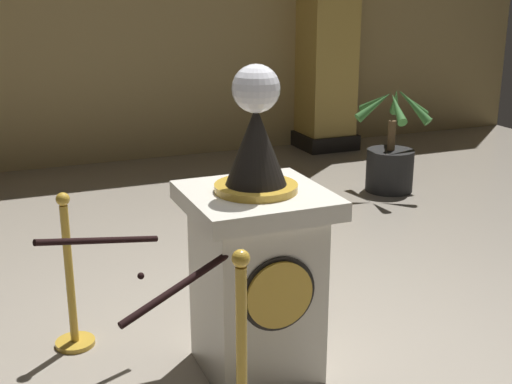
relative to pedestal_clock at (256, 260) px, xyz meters
name	(u,v)px	position (x,y,z in m)	size (l,w,h in m)	color
ground_plane	(296,343)	(0.34, 0.17, -0.68)	(11.76, 11.76, 0.00)	#9E9384
pedestal_clock	(256,260)	(0.00, 0.00, 0.00)	(0.75, 0.75, 1.74)	silver
stanchion_near	(71,295)	(-0.93, 0.67, -0.34)	(0.24, 0.24, 0.98)	gold
velvet_rope	(140,260)	(-0.65, -0.03, 0.11)	(0.99, 1.01, 0.22)	black
column_right	(328,1)	(2.98, 4.79, 1.25)	(0.75, 0.75, 3.88)	black
potted_palm_right	(391,157)	(2.67, 2.72, -0.31)	(0.87, 0.84, 1.13)	black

